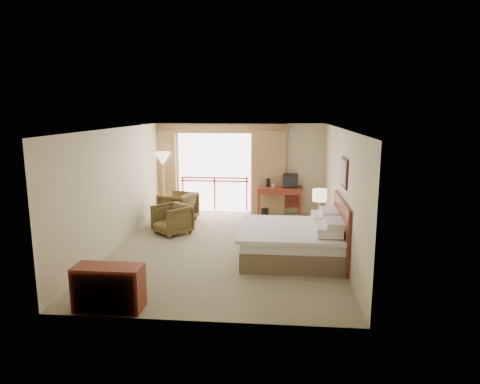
# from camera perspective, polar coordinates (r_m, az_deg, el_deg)

# --- Properties ---
(floor) EXTENTS (7.00, 7.00, 0.00)m
(floor) POSITION_cam_1_polar(r_m,az_deg,el_deg) (9.89, -1.75, -7.36)
(floor) COLOR gray
(floor) RESTS_ON ground
(ceiling) EXTENTS (7.00, 7.00, 0.00)m
(ceiling) POSITION_cam_1_polar(r_m,az_deg,el_deg) (9.39, -1.84, 8.48)
(ceiling) COLOR white
(ceiling) RESTS_ON wall_back
(wall_back) EXTENTS (5.00, 0.00, 5.00)m
(wall_back) POSITION_cam_1_polar(r_m,az_deg,el_deg) (12.98, 0.09, 3.19)
(wall_back) COLOR beige
(wall_back) RESTS_ON ground
(wall_front) EXTENTS (5.00, 0.00, 5.00)m
(wall_front) POSITION_cam_1_polar(r_m,az_deg,el_deg) (6.18, -5.75, -5.62)
(wall_front) COLOR beige
(wall_front) RESTS_ON ground
(wall_left) EXTENTS (0.00, 7.00, 7.00)m
(wall_left) POSITION_cam_1_polar(r_m,az_deg,el_deg) (10.16, -15.94, 0.58)
(wall_left) COLOR beige
(wall_left) RESTS_ON ground
(wall_right) EXTENTS (0.00, 7.00, 7.00)m
(wall_right) POSITION_cam_1_polar(r_m,az_deg,el_deg) (9.57, 13.23, 0.09)
(wall_right) COLOR beige
(wall_right) RESTS_ON ground
(balcony_door) EXTENTS (2.40, 0.00, 2.40)m
(balcony_door) POSITION_cam_1_polar(r_m,az_deg,el_deg) (13.08, -3.42, 2.57)
(balcony_door) COLOR white
(balcony_door) RESTS_ON wall_back
(balcony_railing) EXTENTS (2.09, 0.03, 1.02)m
(balcony_railing) POSITION_cam_1_polar(r_m,az_deg,el_deg) (13.12, -3.41, 0.88)
(balcony_railing) COLOR red
(balcony_railing) RESTS_ON wall_back
(curtain_left) EXTENTS (1.00, 0.26, 2.50)m
(curtain_left) POSITION_cam_1_polar(r_m,az_deg,el_deg) (13.30, -10.56, 2.76)
(curtain_left) COLOR olive
(curtain_left) RESTS_ON wall_back
(curtain_right) EXTENTS (1.00, 0.26, 2.50)m
(curtain_right) POSITION_cam_1_polar(r_m,az_deg,el_deg) (12.80, 3.82, 2.61)
(curtain_right) COLOR olive
(curtain_right) RESTS_ON wall_back
(valance) EXTENTS (4.40, 0.22, 0.28)m
(valance) POSITION_cam_1_polar(r_m,az_deg,el_deg) (12.85, -3.55, 8.47)
(valance) COLOR olive
(valance) RESTS_ON wall_back
(hvac_vent) EXTENTS (0.50, 0.04, 0.50)m
(hvac_vent) POSITION_cam_1_polar(r_m,az_deg,el_deg) (12.81, 5.93, 7.52)
(hvac_vent) COLOR silver
(hvac_vent) RESTS_ON wall_back
(bed) EXTENTS (2.13, 2.06, 0.97)m
(bed) POSITION_cam_1_polar(r_m,az_deg,el_deg) (9.14, 7.19, -6.51)
(bed) COLOR brown
(bed) RESTS_ON floor
(headboard) EXTENTS (0.06, 2.10, 1.30)m
(headboard) POSITION_cam_1_polar(r_m,az_deg,el_deg) (9.15, 13.30, -4.92)
(headboard) COLOR maroon
(headboard) RESTS_ON wall_right
(framed_art) EXTENTS (0.04, 0.72, 0.60)m
(framed_art) POSITION_cam_1_polar(r_m,az_deg,el_deg) (8.90, 13.71, 2.53)
(framed_art) COLOR black
(framed_art) RESTS_ON wall_right
(nightstand) EXTENTS (0.44, 0.52, 0.61)m
(nightstand) POSITION_cam_1_polar(r_m,az_deg,el_deg) (10.48, 10.45, -4.72)
(nightstand) COLOR maroon
(nightstand) RESTS_ON floor
(table_lamp) EXTENTS (0.34, 0.34, 0.61)m
(table_lamp) POSITION_cam_1_polar(r_m,az_deg,el_deg) (10.35, 10.58, -0.49)
(table_lamp) COLOR tan
(table_lamp) RESTS_ON nightstand
(phone) EXTENTS (0.23, 0.20, 0.09)m
(phone) POSITION_cam_1_polar(r_m,az_deg,el_deg) (10.24, 10.32, -3.06)
(phone) COLOR black
(phone) RESTS_ON nightstand
(desk) EXTENTS (1.32, 0.64, 0.86)m
(desk) POSITION_cam_1_polar(r_m,az_deg,el_deg) (12.71, 5.32, -0.12)
(desk) COLOR maroon
(desk) RESTS_ON floor
(tv) EXTENTS (0.43, 0.34, 0.39)m
(tv) POSITION_cam_1_polar(r_m,az_deg,el_deg) (12.59, 6.72, 1.51)
(tv) COLOR black
(tv) RESTS_ON desk
(coffee_maker) EXTENTS (0.12, 0.12, 0.25)m
(coffee_maker) POSITION_cam_1_polar(r_m,az_deg,el_deg) (12.61, 3.76, 1.25)
(coffee_maker) COLOR black
(coffee_maker) RESTS_ON desk
(cup) EXTENTS (0.07, 0.07, 0.10)m
(cup) POSITION_cam_1_polar(r_m,az_deg,el_deg) (12.57, 4.43, 0.87)
(cup) COLOR white
(cup) RESTS_ON desk
(wastebasket) EXTENTS (0.25, 0.25, 0.27)m
(wastebasket) POSITION_cam_1_polar(r_m,az_deg,el_deg) (12.50, 3.33, -2.80)
(wastebasket) COLOR black
(wastebasket) RESTS_ON floor
(armchair_far) EXTENTS (1.14, 1.12, 0.82)m
(armchair_far) POSITION_cam_1_polar(r_m,az_deg,el_deg) (12.25, -8.22, -3.84)
(armchair_far) COLOR #453619
(armchair_far) RESTS_ON floor
(armchair_near) EXTENTS (1.14, 1.14, 0.75)m
(armchair_near) POSITION_cam_1_polar(r_m,az_deg,el_deg) (11.05, -8.97, -5.50)
(armchair_near) COLOR #453619
(armchair_near) RESTS_ON floor
(side_table) EXTENTS (0.53, 0.53, 0.58)m
(side_table) POSITION_cam_1_polar(r_m,az_deg,el_deg) (11.52, -10.33, -2.81)
(side_table) COLOR black
(side_table) RESTS_ON floor
(book) EXTENTS (0.24, 0.25, 0.02)m
(book) POSITION_cam_1_polar(r_m,az_deg,el_deg) (11.48, -10.36, -1.89)
(book) COLOR white
(book) RESTS_ON side_table
(floor_lamp) EXTENTS (0.48, 0.48, 1.88)m
(floor_lamp) POSITION_cam_1_polar(r_m,az_deg,el_deg) (12.73, -10.28, 4.09)
(floor_lamp) COLOR tan
(floor_lamp) RESTS_ON floor
(dresser) EXTENTS (1.07, 0.46, 0.71)m
(dresser) POSITION_cam_1_polar(r_m,az_deg,el_deg) (7.17, -17.10, -12.11)
(dresser) COLOR maroon
(dresser) RESTS_ON floor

